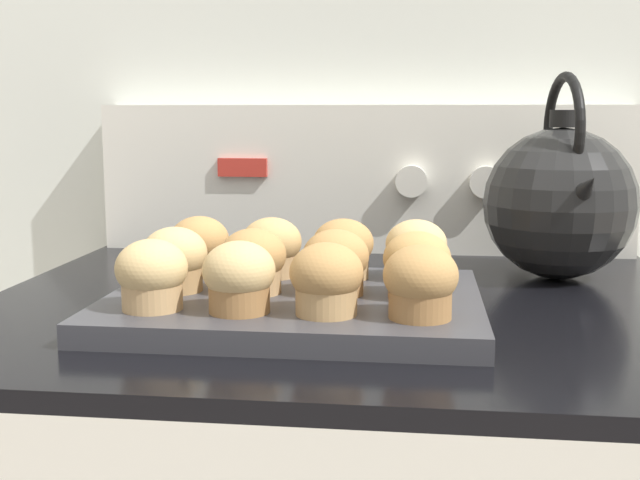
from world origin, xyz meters
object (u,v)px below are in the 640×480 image
object	(u,v)px
muffin_r2_c0	(199,246)
tea_kettle	(560,201)
muffin_r0_c1	(239,278)
muffin_pan	(295,304)
muffin_r1_c2	(336,263)
muffin_r0_c3	(421,283)
muffin_r2_c2	(342,249)
muffin_r1_c3	(417,265)
muffin_r2_c3	(416,250)
muffin_r2_c1	(272,248)
muffin_r1_c1	(253,261)
muffin_r1_c0	(175,260)
muffin_r0_c0	(152,275)
muffin_r0_c2	(325,280)

from	to	relation	value
muffin_r2_c0	tea_kettle	bearing A→B (deg)	18.51
muffin_r0_c1	muffin_r2_c0	world-z (taller)	same
muffin_pan	muffin_r1_c2	xyz separation A→B (m)	(0.04, 0.00, 0.04)
muffin_pan	muffin_r0_c3	bearing A→B (deg)	-33.53
muffin_r0_c1	muffin_r2_c2	size ratio (longest dim) A/B	1.00
muffin_r1_c3	muffin_r2_c3	xyz separation A→B (m)	(-0.00, 0.08, 0.00)
muffin_r2_c0	muffin_r2_c1	xyz separation A→B (m)	(0.08, -0.00, 0.00)
muffin_r1_c1	tea_kettle	world-z (taller)	tea_kettle
muffin_r0_c3	muffin_r1_c0	bearing A→B (deg)	162.08
muffin_r0_c0	muffin_r2_c2	bearing A→B (deg)	45.27
muffin_r1_c2	muffin_r2_c1	distance (m)	0.11
muffin_r1_c1	muffin_r2_c3	bearing A→B (deg)	27.97
muffin_r2_c2	muffin_r0_c1	bearing A→B (deg)	-115.67
muffin_r0_c0	muffin_r2_c2	world-z (taller)	same
muffin_r0_c2	tea_kettle	xyz separation A→B (m)	(0.25, 0.29, 0.04)
muffin_r1_c3	muffin_r2_c1	size ratio (longest dim) A/B	1.00
muffin_r1_c1	muffin_r0_c3	bearing A→B (deg)	-25.79
muffin_r0_c1	muffin_r1_c2	distance (m)	0.11
muffin_pan	muffin_r2_c0	xyz separation A→B (m)	(-0.12, 0.08, 0.04)
muffin_pan	muffin_r2_c1	xyz separation A→B (m)	(-0.04, 0.08, 0.04)
muffin_pan	muffin_r0_c1	size ratio (longest dim) A/B	5.56
muffin_r1_c2	muffin_r1_c1	bearing A→B (deg)	-177.64
muffin_pan	muffin_r2_c2	bearing A→B (deg)	64.24
muffin_r2_c1	muffin_r0_c2	bearing A→B (deg)	-64.25
muffin_r2_c1	muffin_r0_c0	bearing A→B (deg)	-116.96
muffin_r2_c1	tea_kettle	size ratio (longest dim) A/B	0.27
muffin_pan	muffin_r0_c0	xyz separation A→B (m)	(-0.12, -0.08, 0.04)
muffin_r0_c2	muffin_r1_c2	xyz separation A→B (m)	(0.00, 0.08, 0.00)
muffin_r0_c0	muffin_r0_c1	bearing A→B (deg)	-0.38
muffin_r0_c2	muffin_r2_c0	size ratio (longest dim) A/B	1.00
muffin_r1_c2	muffin_pan	bearing A→B (deg)	-178.26
muffin_r0_c3	muffin_r1_c2	distance (m)	0.11
muffin_r0_c0	muffin_r2_c1	xyz separation A→B (m)	(0.08, 0.16, 0.00)
muffin_r2_c0	muffin_r2_c2	bearing A→B (deg)	-0.37
muffin_r0_c0	muffin_r0_c2	size ratio (longest dim) A/B	1.00
muffin_r2_c1	muffin_pan	bearing A→B (deg)	-64.69
muffin_r0_c3	muffin_r1_c2	world-z (taller)	same
muffin_r0_c0	muffin_r2_c1	bearing A→B (deg)	63.04
muffin_r1_c1	muffin_r2_c1	size ratio (longest dim) A/B	1.00
muffin_r2_c3	muffin_pan	bearing A→B (deg)	-145.09
muffin_r0_c0	muffin_r1_c1	bearing A→B (deg)	44.70
muffin_r0_c0	muffin_r1_c3	world-z (taller)	same
muffin_pan	muffin_r1_c2	size ratio (longest dim) A/B	5.56
muffin_pan	muffin_r1_c3	bearing A→B (deg)	-1.18
muffin_r0_c2	muffin_r1_c1	world-z (taller)	same
muffin_r2_c2	muffin_r2_c3	distance (m)	0.08
muffin_r2_c3	muffin_r2_c1	bearing A→B (deg)	-179.12
muffin_pan	muffin_r2_c0	bearing A→B (deg)	145.75
muffin_r2_c0	muffin_r2_c1	size ratio (longest dim) A/B	1.00
muffin_r0_c0	muffin_r1_c0	xyz separation A→B (m)	(-0.00, 0.08, 0.00)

